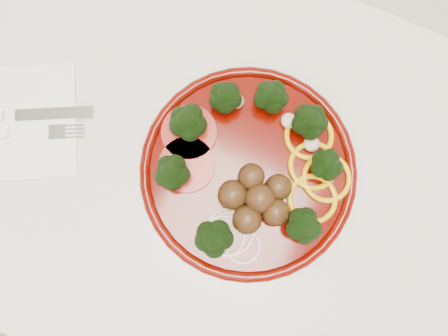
% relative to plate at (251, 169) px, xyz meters
% --- Properties ---
extents(counter, '(2.40, 0.60, 0.90)m').
position_rel_plate_xyz_m(counter, '(-0.17, -0.02, -0.47)').
color(counter, silver).
rests_on(counter, ground).
extents(plate, '(0.28, 0.28, 0.06)m').
position_rel_plate_xyz_m(plate, '(0.00, 0.00, 0.00)').
color(plate, '#470601').
rests_on(plate, counter).
extents(napkin, '(0.21, 0.21, 0.00)m').
position_rel_plate_xyz_m(napkin, '(-0.31, -0.07, -0.02)').
color(napkin, white).
rests_on(napkin, counter).
extents(knife, '(0.18, 0.10, 0.01)m').
position_rel_plate_xyz_m(knife, '(-0.33, -0.07, -0.01)').
color(knife, silver).
rests_on(knife, napkin).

